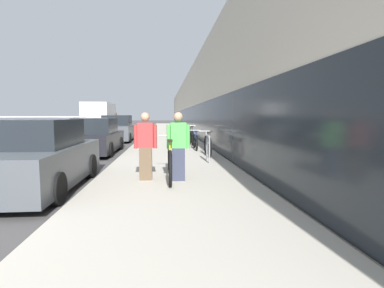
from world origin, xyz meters
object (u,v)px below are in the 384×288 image
(person_rider, at_px, (178,146))
(vintage_roadster_curbside, at_px, (96,138))
(moving_truck, at_px, (100,117))
(parked_sedan_far, at_px, (118,129))
(person_bystander, at_px, (146,146))
(bike_rack_hoop, at_px, (208,146))
(parked_sedan_curbside, at_px, (34,158))
(cruiser_bike_middle, at_px, (195,141))
(cruiser_bike_nearest, at_px, (208,145))
(tandem_bicycle, at_px, (170,161))
(cruiser_bike_farthest, at_px, (192,137))

(person_rider, xyz_separation_m, vintage_roadster_curbside, (-3.21, 6.42, -0.24))
(vintage_roadster_curbside, distance_m, moving_truck, 19.34)
(parked_sedan_far, bearing_deg, person_bystander, -78.54)
(bike_rack_hoop, bearing_deg, vintage_roadster_curbside, 138.30)
(parked_sedan_curbside, bearing_deg, parked_sedan_far, 90.86)
(cruiser_bike_middle, bearing_deg, bike_rack_hoop, -89.32)
(person_bystander, relative_size, parked_sedan_curbside, 0.37)
(person_bystander, distance_m, vintage_roadster_curbside, 6.76)
(cruiser_bike_nearest, height_order, parked_sedan_far, parked_sedan_far)
(person_rider, relative_size, bike_rack_hoop, 1.80)
(bike_rack_hoop, height_order, parked_sedan_curbside, parked_sedan_curbside)
(bike_rack_hoop, xyz_separation_m, vintage_roadster_curbside, (-4.26, 3.79, 0.01))
(person_rider, xyz_separation_m, parked_sedan_far, (-3.29, 12.75, -0.18))
(person_bystander, xyz_separation_m, moving_truck, (-6.24, 25.24, 0.56))
(tandem_bicycle, relative_size, cruiser_bike_nearest, 1.55)
(cruiser_bike_middle, bearing_deg, cruiser_bike_nearest, -83.44)
(person_bystander, height_order, vintage_roadster_curbside, person_bystander)
(parked_sedan_far, height_order, moving_truck, moving_truck)
(person_rider, distance_m, vintage_roadster_curbside, 7.18)
(cruiser_bike_nearest, height_order, parked_sedan_curbside, parked_sedan_curbside)
(bike_rack_hoop, bearing_deg, tandem_bicycle, -118.38)
(person_rider, bearing_deg, bike_rack_hoop, 68.21)
(person_bystander, bearing_deg, vintage_roadster_curbside, 111.51)
(cruiser_bike_farthest, relative_size, parked_sedan_far, 0.44)
(person_rider, xyz_separation_m, person_bystander, (-0.73, 0.13, -0.00))
(cruiser_bike_middle, xyz_separation_m, vintage_roadster_curbside, (-4.22, 0.27, 0.17))
(bike_rack_hoop, distance_m, cruiser_bike_nearest, 1.47)
(cruiser_bike_middle, bearing_deg, parked_sedan_far, 123.04)
(cruiser_bike_nearest, distance_m, parked_sedan_curbside, 5.93)
(parked_sedan_curbside, bearing_deg, person_rider, -0.67)
(parked_sedan_far, bearing_deg, cruiser_bike_middle, -56.96)
(tandem_bicycle, relative_size, parked_sedan_far, 0.62)
(person_bystander, bearing_deg, tandem_bicycle, 19.95)
(person_rider, height_order, cruiser_bike_nearest, person_rider)
(parked_sedan_far, bearing_deg, vintage_roadster_curbside, -89.26)
(tandem_bicycle, distance_m, cruiser_bike_middle, 5.94)
(person_bystander, xyz_separation_m, bike_rack_hoop, (1.78, 2.49, -0.25))
(cruiser_bike_farthest, relative_size, vintage_roadster_curbside, 0.42)
(cruiser_bike_farthest, xyz_separation_m, parked_sedan_curbside, (-4.15, -8.42, 0.14))
(parked_sedan_curbside, distance_m, moving_truck, 25.64)
(tandem_bicycle, height_order, parked_sedan_far, parked_sedan_far)
(cruiser_bike_farthest, height_order, vintage_roadster_curbside, vintage_roadster_curbside)
(person_rider, relative_size, parked_sedan_curbside, 0.37)
(person_bystander, distance_m, cruiser_bike_middle, 6.27)
(cruiser_bike_nearest, relative_size, parked_sedan_curbside, 0.41)
(cruiser_bike_nearest, bearing_deg, cruiser_bike_farthest, 92.58)
(cruiser_bike_farthest, bearing_deg, cruiser_bike_nearest, -87.42)
(cruiser_bike_middle, xyz_separation_m, parked_sedan_far, (-4.30, 6.61, 0.24))
(bike_rack_hoop, bearing_deg, parked_sedan_curbside, -148.06)
(person_bystander, height_order, bike_rack_hoop, person_bystander)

